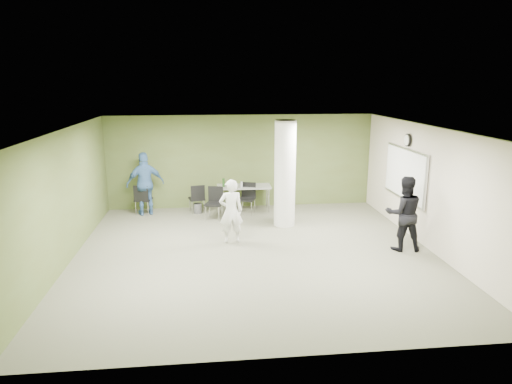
{
  "coord_description": "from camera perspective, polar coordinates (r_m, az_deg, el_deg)",
  "views": [
    {
      "loc": [
        -1.02,
        -9.59,
        3.77
      ],
      "look_at": [
        0.13,
        1.0,
        1.17
      ],
      "focal_mm": 32.0,
      "sensor_mm": 36.0,
      "label": 1
    }
  ],
  "objects": [
    {
      "name": "whiteboard",
      "position": [
        12.08,
        18.11,
        2.19
      ],
      "size": [
        0.05,
        2.3,
        1.3
      ],
      "color": "silver",
      "rests_on": "wall_right_cream"
    },
    {
      "name": "floor",
      "position": [
        10.35,
        -0.11,
        -7.65
      ],
      "size": [
        8.0,
        8.0,
        0.0
      ],
      "primitive_type": "plane",
      "color": "#5C5B48",
      "rests_on": "ground"
    },
    {
      "name": "chair_back_right",
      "position": [
        13.37,
        -7.36,
        -0.59
      ],
      "size": [
        0.51,
        0.51,
        0.85
      ],
      "rotation": [
        0.0,
        0.0,
        3.37
      ],
      "color": "black",
      "rests_on": "floor"
    },
    {
      "name": "woman_white",
      "position": [
        10.81,
        -3.13,
        -2.42
      ],
      "size": [
        0.6,
        0.42,
        1.55
      ],
      "primitive_type": "imported",
      "rotation": [
        0.0,
        0.0,
        3.24
      ],
      "color": "silver",
      "rests_on": "floor"
    },
    {
      "name": "chair_table_left",
      "position": [
        12.81,
        -5.2,
        -1.04
      ],
      "size": [
        0.55,
        0.55,
        0.9
      ],
      "rotation": [
        0.0,
        0.0,
        -0.29
      ],
      "color": "black",
      "rests_on": "floor"
    },
    {
      "name": "chair_table_right",
      "position": [
        13.27,
        -1.06,
        -0.46
      ],
      "size": [
        0.57,
        0.57,
        0.9
      ],
      "rotation": [
        0.0,
        0.0,
        -0.36
      ],
      "color": "black",
      "rests_on": "floor"
    },
    {
      "name": "folding_table",
      "position": [
        13.48,
        -1.59,
        0.56
      ],
      "size": [
        1.61,
        0.74,
        1.0
      ],
      "rotation": [
        0.0,
        0.0,
        -0.03
      ],
      "color": "gray",
      "rests_on": "floor"
    },
    {
      "name": "wall_clock",
      "position": [
        11.95,
        18.41,
        6.18
      ],
      "size": [
        0.06,
        0.32,
        0.32
      ],
      "color": "black",
      "rests_on": "wall_right_cream"
    },
    {
      "name": "wall_back",
      "position": [
        13.83,
        -1.86,
        3.83
      ],
      "size": [
        8.0,
        2.8,
        0.02
      ],
      "primitive_type": "cube",
      "rotation": [
        1.57,
        0.0,
        0.0
      ],
      "color": "#4F592A",
      "rests_on": "floor"
    },
    {
      "name": "wall_right_cream",
      "position": [
        11.08,
        20.93,
        0.43
      ],
      "size": [
        0.02,
        8.0,
        2.8
      ],
      "primitive_type": "cube",
      "color": "beige",
      "rests_on": "floor"
    },
    {
      "name": "ceiling",
      "position": [
        9.69,
        -0.11,
        7.95
      ],
      "size": [
        8.0,
        8.0,
        0.0
      ],
      "primitive_type": "plane",
      "rotation": [
        3.14,
        0.0,
        0.0
      ],
      "color": "white",
      "rests_on": "wall_back"
    },
    {
      "name": "man_black",
      "position": [
        10.83,
        18.0,
        -2.57
      ],
      "size": [
        0.9,
        0.74,
        1.72
      ],
      "primitive_type": "imported",
      "rotation": [
        0.0,
        0.0,
        3.03
      ],
      "color": "black",
      "rests_on": "floor"
    },
    {
      "name": "wastebasket",
      "position": [
        13.46,
        -7.29,
        -2.04
      ],
      "size": [
        0.25,
        0.25,
        0.29
      ],
      "primitive_type": "cylinder",
      "color": "#4C4C4C",
      "rests_on": "floor"
    },
    {
      "name": "column",
      "position": [
        12.0,
        3.64,
        2.29
      ],
      "size": [
        0.56,
        0.56,
        2.8
      ],
      "primitive_type": "cylinder",
      "color": "silver",
      "rests_on": "floor"
    },
    {
      "name": "chair_back_left",
      "position": [
        13.51,
        -14.01,
        -0.65
      ],
      "size": [
        0.52,
        0.52,
        0.88
      ],
      "rotation": [
        0.0,
        0.0,
        2.94
      ],
      "color": "black",
      "rests_on": "floor"
    },
    {
      "name": "man_blue",
      "position": [
        13.42,
        -13.67,
        1.01
      ],
      "size": [
        1.15,
        0.74,
        1.82
      ],
      "primitive_type": "imported",
      "rotation": [
        0.0,
        0.0,
        3.44
      ],
      "color": "#406AA1",
      "rests_on": "floor"
    },
    {
      "name": "wall_left",
      "position": [
        10.32,
        -22.78,
        -0.67
      ],
      "size": [
        0.02,
        8.0,
        2.8
      ],
      "primitive_type": "cube",
      "color": "#4F592A",
      "rests_on": "floor"
    }
  ]
}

